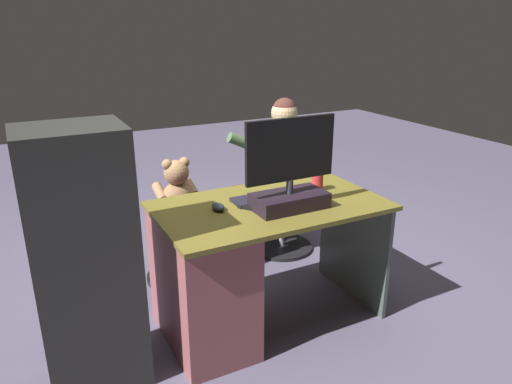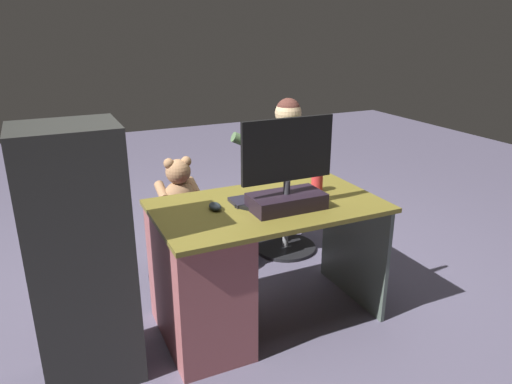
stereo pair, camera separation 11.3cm
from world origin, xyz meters
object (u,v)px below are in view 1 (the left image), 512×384
Objects in this scene: desk at (218,272)px; office_chair_teddy at (180,241)px; visitor_chair at (282,215)px; keyboard at (269,197)px; tv_remote at (252,208)px; person at (274,165)px; monitor at (290,180)px; cup at (317,182)px; computer_mouse at (218,207)px; teddy_bear at (177,190)px.

desk is 2.58× the size of office_chair_teddy.
visitor_chair is at bearing -175.31° from office_chair_teddy.
tv_remote is at bearing 32.04° from keyboard.
person reaches higher than keyboard.
keyboard is (0.03, -0.17, -0.14)m from monitor.
cup is at bearing -174.37° from desk.
computer_mouse is (0.32, 0.03, 0.01)m from keyboard.
teddy_bear is (0.17, -0.73, -0.10)m from tv_remote.
monitor is (-0.37, 0.10, 0.48)m from desk.
keyboard reaches higher than visitor_chair.
person is (-0.73, -0.70, -0.06)m from computer_mouse.
tv_remote is (-0.19, 0.03, 0.34)m from desk.
cup is 0.86m from visitor_chair.
teddy_bear is at bearing -62.53° from keyboard.
person is at bearing -160.55° from tv_remote.
tv_remote is (0.47, 0.10, -0.04)m from cup.
teddy_bear reaches higher than desk.
monitor is at bearing 65.40° from person.
cup is 0.91m from teddy_bear.
keyboard is 3.98× the size of cup.
computer_mouse is 1.17m from visitor_chair.
desk is 2.64× the size of visitor_chair.
computer_mouse is 0.64× the size of tv_remote.
computer_mouse is at bearing 90.85° from teddy_bear.
tv_remote reaches higher than office_chair_teddy.
office_chair_teddy is (0.01, -0.64, -0.46)m from computer_mouse.
monitor is 0.90m from teddy_bear.
teddy_bear is (0.00, -0.01, 0.35)m from office_chair_teddy.
visitor_chair is 0.41m from person.
cup is 0.70× the size of tv_remote.
office_chair_teddy is (0.33, -0.61, -0.45)m from keyboard.
desk is at bearing -43.70° from tv_remote.
computer_mouse is at bearing 2.16° from cup.
person is at bearing -121.30° from keyboard.
cup is 0.69m from person.
teddy_bear is 0.82× the size of visitor_chair.
desk is at bearing 5.63° from cup.
monitor is 1.33× the size of teddy_bear.
teddy_bear reaches higher than tv_remote.
desk is at bearing 44.53° from person.
monitor is 4.75× the size of cup.
computer_mouse is 0.21× the size of visitor_chair.
monitor is 1.04m from office_chair_teddy.
teddy_bear is at bearing -91.40° from desk.
computer_mouse is 0.79m from office_chair_teddy.
desk is 1.06× the size of person.
person reaches higher than visitor_chair.
keyboard is 0.32m from computer_mouse.
visitor_chair is (-0.18, -0.68, -0.50)m from cup.
person reaches higher than computer_mouse.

